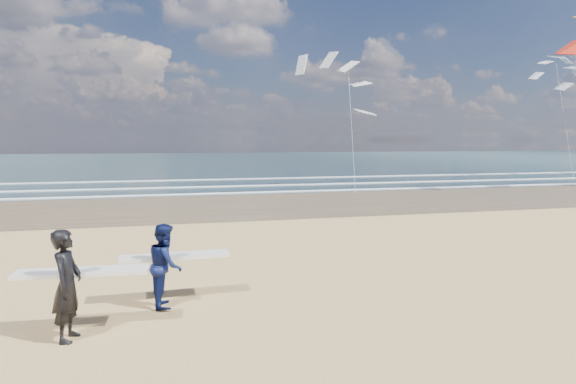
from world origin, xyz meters
name	(u,v)px	position (x,y,z in m)	size (l,w,h in m)	color
wet_sand_strip	(485,195)	(20.00, 18.00, 0.01)	(220.00, 12.00, 0.01)	brown
ocean	(274,160)	(20.00, 72.00, 0.01)	(220.00, 100.00, 0.02)	#182F35
foam_breakers	(405,181)	(20.00, 28.10, 0.05)	(220.00, 11.70, 0.05)	white
surfer_near	(69,283)	(-0.73, 0.57, 0.94)	(2.24, 1.08, 1.86)	black
surfer_far	(166,264)	(0.88, 1.93, 0.84)	(2.21, 1.04, 1.67)	#0B133F
kite_1	(350,104)	(13.81, 24.31, 5.69)	(6.71, 4.84, 9.69)	slate
kite_5	(562,104)	(38.11, 31.81, 6.64)	(5.48, 4.70, 12.29)	slate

